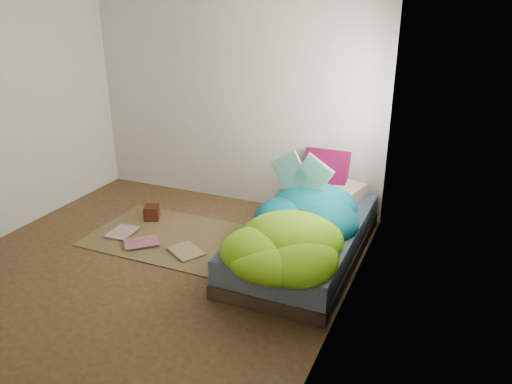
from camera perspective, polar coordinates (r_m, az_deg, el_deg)
ground at (r=4.73m, az=-11.73°, el=-8.20°), size 3.50×3.50×0.00m
room_walls at (r=4.17m, az=-13.26°, el=11.56°), size 3.54×3.54×2.62m
bed at (r=4.73m, az=5.54°, el=-5.49°), size 1.00×2.00×0.34m
duvet at (r=4.39m, az=4.80°, el=-2.74°), size 0.96×1.84×0.34m
rug at (r=5.20m, az=-9.69°, el=-5.06°), size 1.60×1.10×0.01m
pillow_floral at (r=5.32m, az=9.11°, el=0.32°), size 0.65×0.54×0.13m
pillow_magenta at (r=5.36m, az=8.03°, el=2.42°), size 0.46×0.15×0.46m
open_book at (r=4.72m, az=5.18°, el=3.27°), size 0.52×0.16×0.31m
wooden_box at (r=5.58m, az=-11.82°, el=-2.33°), size 0.21×0.21×0.15m
floor_book_a at (r=5.42m, az=-16.08°, el=-4.27°), size 0.26×0.33×0.02m
floor_book_b at (r=5.19m, az=-13.11°, el=-5.10°), size 0.40×0.40×0.03m
floor_book_c at (r=4.80m, az=-9.29°, el=-7.16°), size 0.42×0.38×0.03m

